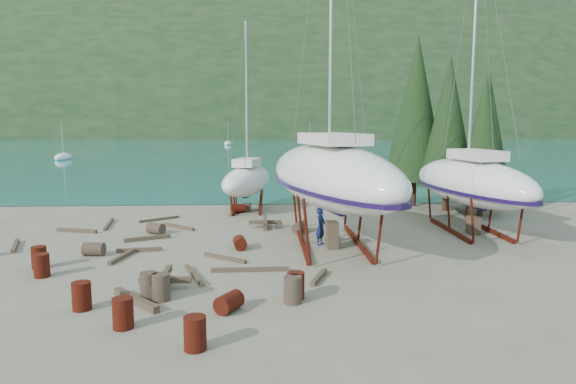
{
  "coord_description": "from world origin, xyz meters",
  "views": [
    {
      "loc": [
        0.57,
        -20.55,
        5.75
      ],
      "look_at": [
        1.76,
        3.0,
        2.53
      ],
      "focal_mm": 32.0,
      "sensor_mm": 36.0,
      "label": 1
    }
  ],
  "objects_px": {
    "large_sailboat_far": "(471,182)",
    "worker": "(321,226)",
    "large_sailboat_near": "(331,176)",
    "small_sailboat_shore": "(247,180)"
  },
  "relations": [
    {
      "from": "large_sailboat_near",
      "to": "large_sailboat_far",
      "type": "distance_m",
      "value": 8.14
    },
    {
      "from": "worker",
      "to": "large_sailboat_far",
      "type": "bearing_deg",
      "value": -44.31
    },
    {
      "from": "small_sailboat_shore",
      "to": "large_sailboat_near",
      "type": "bearing_deg",
      "value": -52.01
    },
    {
      "from": "large_sailboat_near",
      "to": "small_sailboat_shore",
      "type": "distance_m",
      "value": 10.79
    },
    {
      "from": "large_sailboat_far",
      "to": "worker",
      "type": "height_order",
      "value": "large_sailboat_far"
    },
    {
      "from": "large_sailboat_far",
      "to": "worker",
      "type": "bearing_deg",
      "value": -172.18
    },
    {
      "from": "large_sailboat_near",
      "to": "large_sailboat_far",
      "type": "height_order",
      "value": "large_sailboat_near"
    },
    {
      "from": "large_sailboat_near",
      "to": "worker",
      "type": "xyz_separation_m",
      "value": [
        -0.45,
        0.01,
        -2.4
      ]
    },
    {
      "from": "large_sailboat_near",
      "to": "small_sailboat_shore",
      "type": "height_order",
      "value": "large_sailboat_near"
    },
    {
      "from": "worker",
      "to": "large_sailboat_near",
      "type": "bearing_deg",
      "value": -63.04
    }
  ]
}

